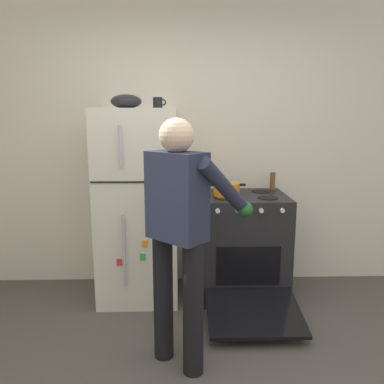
% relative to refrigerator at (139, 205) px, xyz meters
% --- Properties ---
extents(kitchen_wall_back, '(6.00, 0.10, 2.70)m').
position_rel_refrigerator_xyz_m(kitchen_wall_back, '(0.44, 0.38, 0.52)').
color(kitchen_wall_back, silver).
rests_on(kitchen_wall_back, ground).
extents(refrigerator, '(0.68, 0.72, 1.67)m').
position_rel_refrigerator_xyz_m(refrigerator, '(0.00, 0.00, 0.00)').
color(refrigerator, silver).
rests_on(refrigerator, ground).
extents(stove_range, '(0.76, 1.22, 0.93)m').
position_rel_refrigerator_xyz_m(stove_range, '(0.93, -0.02, -0.38)').
color(stove_range, black).
rests_on(stove_range, ground).
extents(person_cook, '(0.70, 0.74, 1.60)m').
position_rel_refrigerator_xyz_m(person_cook, '(0.38, -1.01, 0.13)').
color(person_cook, black).
rests_on(person_cook, ground).
extents(red_pot, '(0.33, 0.23, 0.11)m').
position_rel_refrigerator_xyz_m(red_pot, '(0.77, -0.05, 0.15)').
color(red_pot, orange).
rests_on(red_pot, stove_range).
extents(coffee_mug, '(0.11, 0.08, 0.10)m').
position_rel_refrigerator_xyz_m(coffee_mug, '(0.18, 0.05, 0.88)').
color(coffee_mug, black).
rests_on(coffee_mug, refrigerator).
extents(pepper_mill, '(0.05, 0.05, 0.17)m').
position_rel_refrigerator_xyz_m(pepper_mill, '(1.23, 0.20, 0.18)').
color(pepper_mill, brown).
rests_on(pepper_mill, stove_range).
extents(mixing_bowl, '(0.26, 0.26, 0.12)m').
position_rel_refrigerator_xyz_m(mixing_bowl, '(-0.08, 0.00, 0.89)').
color(mixing_bowl, black).
rests_on(mixing_bowl, refrigerator).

